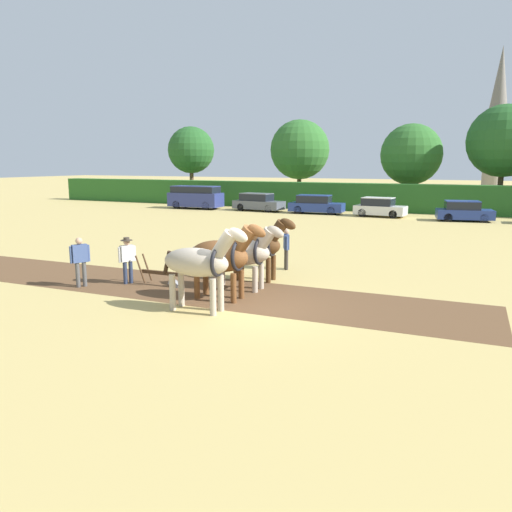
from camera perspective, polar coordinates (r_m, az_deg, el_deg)
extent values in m
plane|color=tan|center=(14.57, -0.46, -6.04)|extent=(240.00, 240.00, 0.00)
cube|color=brown|center=(18.07, -13.12, -3.02)|extent=(23.48, 4.25, 0.01)
cube|color=#286023|center=(44.53, 17.17, 6.31)|extent=(75.51, 1.54, 2.40)
cylinder|color=brown|center=(55.91, -7.35, 8.38)|extent=(0.44, 0.44, 4.16)
sphere|color=#235623|center=(55.88, -7.44, 11.93)|extent=(5.02, 5.02, 5.02)
cylinder|color=#423323|center=(51.80, 4.95, 8.07)|extent=(0.44, 0.44, 3.84)
sphere|color=#2D6628|center=(51.76, 5.02, 12.01)|extent=(5.97, 5.97, 5.97)
cylinder|color=#423323|center=(49.08, 17.12, 7.25)|extent=(0.44, 0.44, 3.40)
sphere|color=#2D6628|center=(49.02, 17.32, 11.03)|extent=(5.59, 5.59, 5.59)
cylinder|color=#423323|center=(47.61, 26.12, 7.11)|extent=(0.44, 0.44, 4.32)
sphere|color=#235623|center=(47.60, 26.50, 11.70)|extent=(6.03, 6.03, 6.03)
cylinder|color=gray|center=(75.36, 25.51, 9.70)|extent=(2.68, 2.68, 8.62)
cone|color=slate|center=(75.99, 26.11, 16.91)|extent=(2.95, 2.95, 10.53)
ellipsoid|color=#B2A38E|center=(14.17, -6.88, -0.71)|extent=(2.04, 0.92, 0.82)
cylinder|color=#B2A38E|center=(14.26, -4.04, -4.25)|extent=(0.18, 0.18, 1.05)
cylinder|color=#B2A38E|center=(13.86, -4.94, -4.70)|extent=(0.18, 0.18, 1.05)
cylinder|color=#B2A38E|center=(14.89, -8.54, -3.70)|extent=(0.18, 0.18, 1.05)
cylinder|color=#B2A38E|center=(14.50, -9.52, -4.12)|extent=(0.18, 0.18, 1.05)
cylinder|color=#B2A38E|center=(13.67, -3.82, 1.14)|extent=(0.84, 0.41, 0.96)
ellipsoid|color=#B2A38E|center=(13.42, -2.07, 2.41)|extent=(0.69, 0.28, 0.54)
cube|color=black|center=(13.55, -3.05, 1.81)|extent=(0.46, 0.09, 0.62)
cylinder|color=black|center=(14.68, -10.11, -0.74)|extent=(0.30, 0.13, 0.71)
torus|color=black|center=(13.82, -4.36, -0.68)|extent=(0.13, 0.84, 0.84)
ellipsoid|color=brown|center=(15.38, -4.28, -0.02)|extent=(1.97, 1.08, 0.97)
cylinder|color=brown|center=(15.54, -1.69, -3.24)|extent=(0.18, 0.18, 0.91)
cylinder|color=brown|center=(15.05, -2.59, -3.71)|extent=(0.18, 0.18, 0.91)
cylinder|color=brown|center=(16.10, -5.78, -2.80)|extent=(0.18, 0.18, 0.91)
cylinder|color=brown|center=(15.62, -6.77, -3.24)|extent=(0.18, 0.18, 0.91)
cylinder|color=brown|center=(14.93, -1.49, 1.77)|extent=(0.89, 0.48, 0.98)
ellipsoid|color=brown|center=(14.70, 0.10, 2.90)|extent=(0.69, 0.28, 0.54)
cube|color=gray|center=(14.82, -0.79, 2.52)|extent=(0.45, 0.09, 0.61)
cylinder|color=gray|center=(15.84, -7.24, -0.14)|extent=(0.30, 0.13, 0.71)
torus|color=black|center=(15.07, -1.99, 0.08)|extent=(0.14, 0.98, 0.98)
ellipsoid|color=#B2A38E|center=(16.62, -2.06, 0.52)|extent=(2.27, 1.01, 0.90)
cylinder|color=#B2A38E|center=(16.73, 0.60, -2.32)|extent=(0.18, 0.18, 0.86)
cylinder|color=#B2A38E|center=(16.26, -0.11, -2.70)|extent=(0.18, 0.18, 0.86)
cylinder|color=#B2A38E|center=(17.33, -3.86, -1.89)|extent=(0.18, 0.18, 0.86)
cylinder|color=#B2A38E|center=(16.88, -4.67, -2.24)|extent=(0.18, 0.18, 0.86)
cylinder|color=#B2A38E|center=(16.17, 0.98, 1.91)|extent=(0.78, 0.45, 0.84)
ellipsoid|color=#B2A38E|center=(15.99, 2.24, 2.78)|extent=(0.69, 0.28, 0.54)
cube|color=black|center=(16.08, 1.54, 2.56)|extent=(0.39, 0.09, 0.51)
cylinder|color=black|center=(17.11, -5.29, 0.45)|extent=(0.30, 0.13, 0.71)
torus|color=black|center=(16.29, 0.43, 0.58)|extent=(0.14, 0.92, 0.92)
ellipsoid|color=#513319|center=(17.87, -0.16, 1.29)|extent=(1.97, 0.97, 0.87)
cylinder|color=#513319|center=(18.02, 2.01, -1.34)|extent=(0.18, 0.18, 0.89)
cylinder|color=#513319|center=(17.56, 1.41, -1.65)|extent=(0.18, 0.18, 0.89)
cylinder|color=#513319|center=(18.50, -1.64, -1.02)|extent=(0.18, 0.18, 0.89)
cylinder|color=#513319|center=(18.06, -2.32, -1.32)|extent=(0.18, 0.18, 0.89)
cylinder|color=#513319|center=(17.49, 2.33, 2.75)|extent=(0.83, 0.44, 0.92)
ellipsoid|color=#513319|center=(17.30, 3.68, 3.68)|extent=(0.69, 0.28, 0.54)
cube|color=black|center=(17.40, 2.93, 3.32)|extent=(0.44, 0.09, 0.58)
cylinder|color=black|center=(18.27, -2.82, 1.19)|extent=(0.30, 0.13, 0.71)
torus|color=black|center=(17.60, 1.88, 1.37)|extent=(0.13, 0.89, 0.89)
cube|color=#4C331E|center=(17.48, -10.91, -1.89)|extent=(1.49, 0.14, 0.12)
cube|color=#939399|center=(17.24, -9.23, -3.20)|extent=(0.49, 0.21, 0.39)
cylinder|color=#4C331E|center=(18.00, -12.33, -1.26)|extent=(0.40, 0.07, 0.96)
cylinder|color=#4C331E|center=(17.68, -13.08, -1.50)|extent=(0.40, 0.07, 0.96)
cylinder|color=#28334C|center=(18.05, -14.12, -1.79)|extent=(0.14, 0.14, 0.80)
cylinder|color=#28334C|center=(17.97, -14.72, -1.88)|extent=(0.14, 0.14, 0.80)
cube|color=silver|center=(17.88, -14.52, 0.30)|extent=(0.39, 0.50, 0.56)
sphere|color=tan|center=(17.81, -14.58, 1.55)|extent=(0.22, 0.22, 0.22)
cylinder|color=silver|center=(17.99, -13.71, 0.32)|extent=(0.09, 0.09, 0.53)
cylinder|color=silver|center=(17.78, -15.33, 0.12)|extent=(0.09, 0.09, 0.53)
cylinder|color=#42382D|center=(17.80, -14.59, 1.75)|extent=(0.41, 0.41, 0.02)
cylinder|color=#42382D|center=(17.80, -14.59, 1.91)|extent=(0.20, 0.20, 0.10)
cylinder|color=#38332D|center=(19.93, 3.44, -0.30)|extent=(0.14, 0.14, 0.82)
cylinder|color=#38332D|center=(19.72, 3.49, -0.42)|extent=(0.14, 0.14, 0.82)
cube|color=#3D5184|center=(19.70, 3.49, 1.64)|extent=(0.39, 0.52, 0.58)
sphere|color=tan|center=(19.64, 3.50, 2.81)|extent=(0.22, 0.22, 0.22)
cylinder|color=#3D5184|center=(19.99, 3.42, 1.70)|extent=(0.09, 0.09, 0.55)
cylinder|color=#3D5184|center=(19.43, 3.56, 1.44)|extent=(0.09, 0.09, 0.55)
cylinder|color=#4C4C4C|center=(18.03, -19.01, -1.97)|extent=(0.14, 0.14, 0.86)
cylinder|color=#4C4C4C|center=(17.97, -19.70, -2.05)|extent=(0.14, 0.14, 0.86)
cube|color=#3D5184|center=(17.86, -19.50, 0.28)|extent=(0.42, 0.53, 0.61)
sphere|color=tan|center=(17.79, -19.58, 1.63)|extent=(0.23, 0.23, 0.23)
cylinder|color=#3D5184|center=(17.95, -18.59, 0.32)|extent=(0.09, 0.09, 0.57)
cylinder|color=#3D5184|center=(17.79, -20.40, 0.11)|extent=(0.09, 0.09, 0.57)
cube|color=navy|center=(46.60, -6.92, 6.42)|extent=(5.01, 2.07, 1.26)
cube|color=black|center=(46.54, -6.94, 7.54)|extent=(4.41, 1.86, 0.56)
cube|color=navy|center=(46.52, -6.95, 7.92)|extent=(4.41, 1.86, 0.06)
cylinder|color=black|center=(46.63, -4.74, 5.90)|extent=(0.76, 0.24, 0.75)
cylinder|color=black|center=(45.14, -5.75, 5.73)|extent=(0.76, 0.24, 0.75)
cylinder|color=black|center=(48.14, -7.99, 5.98)|extent=(0.76, 0.24, 0.75)
cylinder|color=black|center=(46.70, -9.07, 5.81)|extent=(0.76, 0.24, 0.75)
cube|color=#565B66|center=(44.06, 0.31, 5.87)|extent=(4.65, 2.17, 0.71)
cube|color=black|center=(44.13, 0.06, 6.73)|extent=(2.85, 1.81, 0.59)
cube|color=#565B66|center=(44.11, 0.06, 7.15)|extent=(2.85, 1.81, 0.06)
cylinder|color=black|center=(44.04, 2.38, 5.59)|extent=(0.67, 0.29, 0.65)
cylinder|color=black|center=(42.74, 1.42, 5.44)|extent=(0.67, 0.29, 0.65)
cylinder|color=black|center=(45.43, -0.73, 5.75)|extent=(0.67, 0.29, 0.65)
cylinder|color=black|center=(44.18, -1.74, 5.61)|extent=(0.67, 0.29, 0.65)
cube|color=navy|center=(41.99, 6.94, 5.57)|extent=(4.59, 2.04, 0.71)
cube|color=black|center=(41.99, 6.66, 6.47)|extent=(2.79, 1.75, 0.59)
cube|color=navy|center=(41.97, 6.67, 6.91)|extent=(2.79, 1.75, 0.06)
cylinder|color=black|center=(42.44, 9.01, 5.29)|extent=(0.69, 0.26, 0.68)
cylinder|color=black|center=(40.95, 8.56, 5.12)|extent=(0.69, 0.26, 0.68)
cylinder|color=black|center=(43.10, 5.38, 5.46)|extent=(0.69, 0.26, 0.68)
cylinder|color=black|center=(41.64, 4.81, 5.29)|extent=(0.69, 0.26, 0.68)
cube|color=silver|center=(40.48, 14.01, 5.11)|extent=(4.02, 2.02, 0.69)
cube|color=black|center=(40.48, 13.78, 6.03)|extent=(2.45, 1.73, 0.58)
cube|color=silver|center=(40.46, 13.80, 6.48)|extent=(2.45, 1.73, 0.06)
cylinder|color=black|center=(40.92, 15.91, 4.79)|extent=(0.64, 0.27, 0.63)
cylinder|color=black|center=(39.47, 15.40, 4.62)|extent=(0.64, 0.27, 0.63)
cylinder|color=black|center=(41.55, 12.67, 5.02)|extent=(0.64, 0.27, 0.63)
cylinder|color=black|center=(40.12, 12.04, 4.85)|extent=(0.64, 0.27, 0.63)
cube|color=navy|center=(39.29, 22.72, 4.44)|extent=(4.13, 2.51, 0.68)
cube|color=black|center=(39.21, 22.51, 5.36)|extent=(2.58, 2.05, 0.57)
cube|color=navy|center=(39.19, 22.54, 5.81)|extent=(2.58, 2.05, 0.06)
cylinder|color=black|center=(40.30, 24.23, 4.17)|extent=(0.64, 0.33, 0.61)
cylinder|color=black|center=(38.72, 24.62, 3.91)|extent=(0.64, 0.33, 0.61)
cylinder|color=black|center=(39.96, 20.84, 4.36)|extent=(0.64, 0.33, 0.61)
cylinder|color=black|center=(38.36, 21.10, 4.11)|extent=(0.64, 0.33, 0.61)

